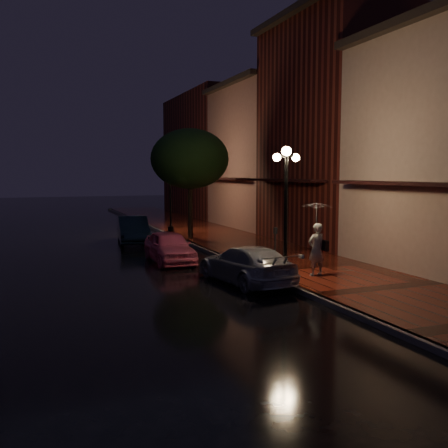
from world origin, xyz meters
name	(u,v)px	position (x,y,z in m)	size (l,w,h in m)	color
ground	(221,258)	(0.00, 0.00, 0.00)	(120.00, 120.00, 0.00)	black
sidewalk	(268,253)	(2.25, 0.00, 0.07)	(4.50, 60.00, 0.15)	#4C180D
curb	(221,256)	(0.00, 0.00, 0.07)	(0.25, 60.00, 0.15)	#595451
storefront_mid	(336,135)	(7.00, 2.00, 5.50)	(5.00, 8.00, 11.00)	#511914
storefront_far	(265,159)	(7.00, 10.00, 4.50)	(5.00, 8.00, 9.00)	#8C5951
storefront_extra	(211,156)	(7.00, 20.00, 5.00)	(5.00, 12.00, 10.00)	#511914
streetlamp_near	(286,203)	(0.35, -5.00, 2.60)	(0.96, 0.36, 4.31)	black
streetlamp_far	(170,190)	(0.35, 9.00, 2.60)	(0.96, 0.36, 4.31)	black
street_tree	(190,161)	(0.61, 5.99, 4.24)	(4.16, 4.16, 5.80)	black
pink_car	(170,247)	(-2.28, -0.17, 0.64)	(1.51, 3.76, 1.28)	#E25D7F
navy_car	(133,230)	(-2.50, 6.03, 0.69)	(1.45, 4.16, 1.37)	black
silver_car	(246,264)	(-0.97, -4.76, 0.62)	(1.74, 4.27, 1.24)	#9B9AA1
woman_with_umbrella	(317,227)	(1.44, -5.17, 1.79)	(1.03, 1.05, 2.49)	white
parking_meter	(275,242)	(1.00, -3.05, 1.02)	(0.13, 0.10, 1.44)	black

